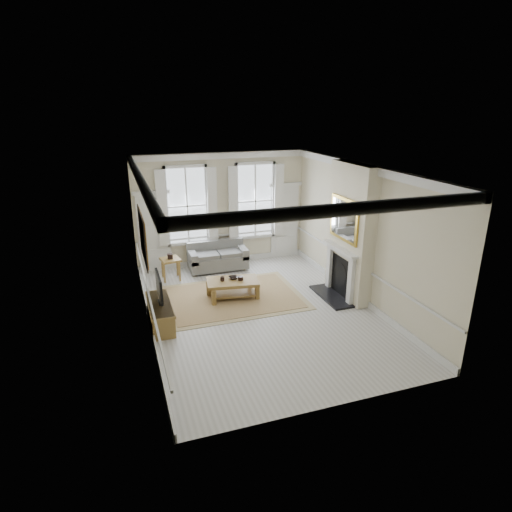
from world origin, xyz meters
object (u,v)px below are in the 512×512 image
object	(u,v)px
sofa	(217,258)
tv_stand	(160,314)
side_table	(170,262)
coffee_table	(233,283)

from	to	relation	value
sofa	tv_stand	xyz separation A→B (m)	(-2.05, -2.97, -0.09)
side_table	sofa	bearing A→B (deg)	14.23
side_table	tv_stand	size ratio (longest dim) A/B	0.42
side_table	tv_stand	xyz separation A→B (m)	(-0.61, -2.60, -0.24)
tv_stand	coffee_table	bearing A→B (deg)	23.60
side_table	tv_stand	world-z (taller)	side_table
side_table	tv_stand	bearing A→B (deg)	-103.10
sofa	tv_stand	world-z (taller)	sofa
sofa	coffee_table	world-z (taller)	sofa
sofa	side_table	size ratio (longest dim) A/B	2.79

